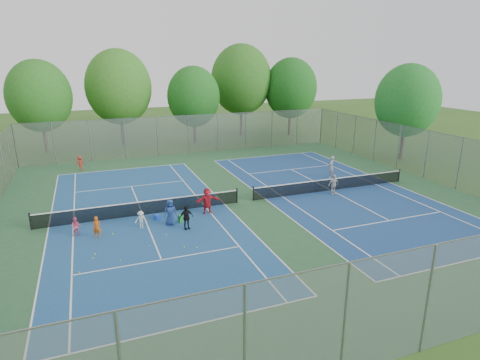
% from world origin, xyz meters
% --- Properties ---
extents(ground, '(120.00, 120.00, 0.00)m').
position_xyz_m(ground, '(0.00, 0.00, 0.00)').
color(ground, '#2F561B').
rests_on(ground, ground).
extents(court_pad, '(32.00, 32.00, 0.01)m').
position_xyz_m(court_pad, '(0.00, 0.00, 0.01)').
color(court_pad, '#295732').
rests_on(court_pad, ground).
extents(court_left, '(10.97, 23.77, 0.01)m').
position_xyz_m(court_left, '(-7.00, 0.00, 0.02)').
color(court_left, navy).
rests_on(court_left, court_pad).
extents(court_right, '(10.97, 23.77, 0.01)m').
position_xyz_m(court_right, '(7.00, 0.00, 0.02)').
color(court_right, navy).
rests_on(court_right, court_pad).
extents(net_left, '(12.87, 0.10, 0.91)m').
position_xyz_m(net_left, '(-7.00, 0.00, 0.46)').
color(net_left, black).
rests_on(net_left, ground).
extents(net_right, '(12.87, 0.10, 0.91)m').
position_xyz_m(net_right, '(7.00, 0.00, 0.46)').
color(net_right, black).
rests_on(net_right, ground).
extents(fence_north, '(32.00, 0.10, 4.00)m').
position_xyz_m(fence_north, '(0.00, 16.00, 2.00)').
color(fence_north, gray).
rests_on(fence_north, ground).
extents(fence_south, '(32.00, 0.10, 4.00)m').
position_xyz_m(fence_south, '(0.00, -16.00, 2.00)').
color(fence_south, gray).
rests_on(fence_south, ground).
extents(fence_east, '(0.10, 32.00, 4.00)m').
position_xyz_m(fence_east, '(16.00, 0.00, 2.00)').
color(fence_east, gray).
rests_on(fence_east, ground).
extents(tree_nw, '(6.40, 6.40, 9.58)m').
position_xyz_m(tree_nw, '(-14.00, 22.00, 5.89)').
color(tree_nw, '#443326').
rests_on(tree_nw, ground).
extents(tree_nl, '(7.20, 7.20, 10.69)m').
position_xyz_m(tree_nl, '(-6.00, 23.00, 6.54)').
color(tree_nl, '#443326').
rests_on(tree_nl, ground).
extents(tree_nc, '(6.00, 6.00, 8.85)m').
position_xyz_m(tree_nc, '(2.00, 21.00, 5.39)').
color(tree_nc, '#443326').
rests_on(tree_nc, ground).
extents(tree_nr, '(7.60, 7.60, 11.42)m').
position_xyz_m(tree_nr, '(9.00, 24.00, 7.04)').
color(tree_nr, '#443326').
rests_on(tree_nr, ground).
extents(tree_ne, '(6.60, 6.60, 9.77)m').
position_xyz_m(tree_ne, '(15.00, 22.00, 5.97)').
color(tree_ne, '#443326').
rests_on(tree_ne, ground).
extents(tree_side_e, '(6.00, 6.00, 9.20)m').
position_xyz_m(tree_side_e, '(19.00, 6.00, 5.74)').
color(tree_side_e, '#443326').
rests_on(tree_side_e, ground).
extents(ball_crate, '(0.47, 0.47, 0.31)m').
position_xyz_m(ball_crate, '(-6.27, -1.00, 0.15)').
color(ball_crate, blue).
rests_on(ball_crate, ground).
extents(ball_hopper, '(0.32, 0.32, 0.48)m').
position_xyz_m(ball_hopper, '(-5.04, -2.04, 0.24)').
color(ball_hopper, '#248634').
rests_on(ball_hopper, ground).
extents(student_a, '(0.51, 0.39, 1.24)m').
position_xyz_m(student_a, '(-9.81, -2.50, 0.62)').
color(student_a, '#C05312').
rests_on(student_a, ground).
extents(student_b, '(0.57, 0.47, 1.10)m').
position_xyz_m(student_b, '(-10.90, -1.84, 0.55)').
color(student_b, '#D85477').
rests_on(student_b, ground).
extents(student_c, '(0.77, 0.55, 1.08)m').
position_xyz_m(student_c, '(-7.37, -2.07, 0.54)').
color(student_c, beige).
rests_on(student_c, ground).
extents(student_d, '(0.91, 0.51, 1.47)m').
position_xyz_m(student_d, '(-4.93, -3.14, 0.73)').
color(student_d, black).
rests_on(student_d, ground).
extents(student_e, '(0.79, 0.53, 1.59)m').
position_xyz_m(student_e, '(-5.66, -2.16, 0.79)').
color(student_e, navy).
rests_on(student_e, ground).
extents(student_f, '(1.57, 0.51, 1.69)m').
position_xyz_m(student_f, '(-3.06, -1.15, 0.85)').
color(student_f, red).
rests_on(student_f, ground).
extents(child_far_baseline, '(0.90, 0.63, 1.28)m').
position_xyz_m(child_far_baseline, '(-10.66, 12.96, 0.64)').
color(child_far_baseline, maroon).
rests_on(child_far_baseline, ground).
extents(instructor, '(0.81, 0.77, 1.85)m').
position_xyz_m(instructor, '(8.87, 2.94, 0.93)').
color(instructor, gray).
rests_on(instructor, ground).
extents(teen_court_b, '(0.92, 0.47, 1.51)m').
position_xyz_m(teen_court_b, '(6.60, -0.85, 0.76)').
color(teen_court_b, beige).
rests_on(teen_court_b, ground).
extents(tennis_ball_0, '(0.07, 0.07, 0.07)m').
position_xyz_m(tennis_ball_0, '(-9.03, -2.40, 0.03)').
color(tennis_ball_0, '#CAF037').
rests_on(tennis_ball_0, ground).
extents(tennis_ball_1, '(0.07, 0.07, 0.07)m').
position_xyz_m(tennis_ball_1, '(-5.04, -5.77, 0.03)').
color(tennis_ball_1, '#C0EA36').
rests_on(tennis_ball_1, ground).
extents(tennis_ball_2, '(0.07, 0.07, 0.07)m').
position_xyz_m(tennis_ball_2, '(-10.80, -6.30, 0.03)').
color(tennis_ball_2, '#B5C52D').
rests_on(tennis_ball_2, ground).
extents(tennis_ball_3, '(0.07, 0.07, 0.07)m').
position_xyz_m(tennis_ball_3, '(-10.05, -4.62, 0.03)').
color(tennis_ball_3, '#D2E735').
rests_on(tennis_ball_3, ground).
extents(tennis_ball_4, '(0.07, 0.07, 0.07)m').
position_xyz_m(tennis_ball_4, '(-5.63, -5.46, 0.03)').
color(tennis_ball_4, '#D6E836').
rests_on(tennis_ball_4, ground).
extents(tennis_ball_5, '(0.07, 0.07, 0.07)m').
position_xyz_m(tennis_ball_5, '(-8.92, -5.82, 0.03)').
color(tennis_ball_5, '#B1C82E').
rests_on(tennis_ball_5, ground).
extents(tennis_ball_6, '(0.07, 0.07, 0.07)m').
position_xyz_m(tennis_ball_6, '(-7.61, -1.19, 0.03)').
color(tennis_ball_6, '#C2E836').
rests_on(tennis_ball_6, ground).
extents(tennis_ball_7, '(0.07, 0.07, 0.07)m').
position_xyz_m(tennis_ball_7, '(-7.33, -4.69, 0.03)').
color(tennis_ball_7, yellow).
rests_on(tennis_ball_7, ground).
extents(tennis_ball_8, '(0.07, 0.07, 0.07)m').
position_xyz_m(tennis_ball_8, '(-6.23, -3.63, 0.03)').
color(tennis_ball_8, '#D1DE33').
rests_on(tennis_ball_8, ground).
extents(tennis_ball_9, '(0.07, 0.07, 0.07)m').
position_xyz_m(tennis_ball_9, '(-10.15, -5.02, 0.03)').
color(tennis_ball_9, yellow).
rests_on(tennis_ball_9, ground).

